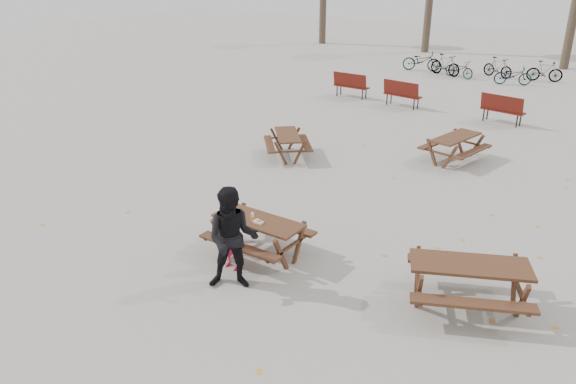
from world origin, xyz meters
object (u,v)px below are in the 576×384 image
Objects in this scene: food_tray at (258,222)px; child at (232,238)px; picnic_table_north at (288,145)px; picnic_table_far at (454,149)px; picnic_table_east at (467,285)px; adult at (233,239)px; soda_bottle at (252,217)px; main_picnic_table at (258,228)px.

child is (-0.20, -0.55, -0.17)m from food_tray.
picnic_table_far reaches higher than picnic_table_north.
picnic_table_east is at bearing -147.62° from picnic_table_far.
adult is 1.19× the size of picnic_table_north.
picnic_table_east reaches higher than picnic_table_far.
picnic_table_far is at bearing 80.30° from soda_bottle.
main_picnic_table is at bearing 83.23° from child.
adult is 1.10× the size of picnic_table_far.
soda_bottle is 0.62m from child.
picnic_table_north is at bearing 131.32° from picnic_table_far.
picnic_table_east is at bearing 8.54° from main_picnic_table.
main_picnic_table is 3.97m from picnic_table_east.
soda_bottle is (-0.16, 0.03, 0.05)m from food_tray.
child is 4.23m from picnic_table_east.
picnic_table_far is (1.14, 7.64, -0.42)m from food_tray.
soda_bottle is at bearing 164.40° from picnic_table_east.
child is at bearing 99.33° from adult.
picnic_table_far is (-2.69, 6.93, -0.04)m from picnic_table_east.
picnic_table_north is (-2.83, 5.21, -0.50)m from soda_bottle.
food_tray is 0.61m from child.
picnic_table_east is 7.43m from picnic_table_far.
adult is at bearing -73.87° from main_picnic_table.
picnic_table_north is (-2.89, 5.12, -0.24)m from main_picnic_table.
main_picnic_table is 10.00× the size of food_tray.
main_picnic_table is 0.26m from food_tray.
main_picnic_table is 5.88m from picnic_table_north.
picnic_table_north is 4.78m from picnic_table_far.
soda_bottle reaches higher than main_picnic_table.
picnic_table_north is at bearing 119.68° from food_tray.
picnic_table_far is (0.91, 8.66, -0.58)m from adult.
picnic_table_east is at bearing 15.11° from picnic_table_north.
adult is 7.07m from picnic_table_north.
soda_bottle reaches higher than food_tray.
food_tray is at bearing 165.17° from picnic_table_east.
picnic_table_north is at bearing 117.75° from child.
soda_bottle is 0.10× the size of picnic_table_far.
food_tray is (0.10, -0.12, 0.21)m from main_picnic_table.
child is 0.65× the size of picnic_table_east.
picnic_table_north is 0.93× the size of picnic_table_far.
soda_bottle is at bearing -123.71° from main_picnic_table.
picnic_table_east is at bearing 10.51° from food_tray.
adult is (0.24, -1.02, 0.15)m from food_tray.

